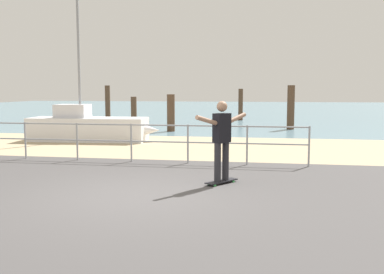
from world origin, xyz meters
The scene contains 12 objects.
ground_plane centered at (0.00, -1.00, 0.00)m, with size 24.00×10.00×0.04m, color #474444.
beach_strip centered at (0.00, 7.00, 0.00)m, with size 24.00×6.00×0.04m, color tan.
sea_surface centered at (0.00, 35.00, 0.00)m, with size 72.00×50.00×0.04m, color slate.
railing_fence centered at (-1.97, 3.60, 0.70)m, with size 10.93×0.05×1.05m.
sailboat centered at (-4.10, 7.94, 0.53)m, with size 5.00×1.65×5.60m.
skateboard centered at (1.50, 1.24, 0.07)m, with size 0.65×0.76×0.08m.
skateboarder centered at (1.50, 1.24, 1.02)m, with size 0.95×1.20×1.65m.
groyne_post_0 centered at (-7.49, 18.62, 1.10)m, with size 0.32×0.32×2.20m, color #513826.
groyne_post_1 centered at (-4.72, 15.22, 0.78)m, with size 0.32×0.32×1.56m, color #513826.
groyne_post_2 centered at (-1.96, 12.06, 0.87)m, with size 0.36×0.36×1.74m, color #513826.
groyne_post_3 centered at (0.81, 19.89, 1.00)m, with size 0.29×0.29×1.99m, color #513826.
groyne_post_4 centered at (3.58, 14.05, 1.08)m, with size 0.36×0.36×2.16m, color #513826.
Camera 1 is at (2.38, -7.59, 1.98)m, focal length 40.61 mm.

